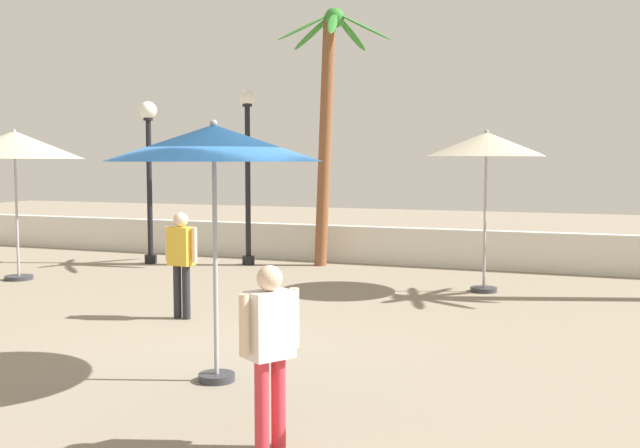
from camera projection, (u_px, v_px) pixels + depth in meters
ground_plane at (221, 367)px, 8.67m from camera, size 56.00×56.00×0.00m
boundary_wall at (414, 247)px, 17.05m from camera, size 25.20×0.30×0.85m
patio_umbrella_0 at (486, 146)px, 13.42m from camera, size 2.14×2.14×2.91m
patio_umbrella_1 at (14, 146)px, 14.80m from camera, size 2.66×2.66×2.98m
patio_umbrella_2 at (214, 145)px, 7.91m from camera, size 2.30×2.30×2.79m
palm_tree_0 at (327, 109)px, 16.71m from camera, size 2.56×2.61×5.69m
lamp_post_0 at (248, 161)px, 16.99m from camera, size 0.35×0.35×3.94m
lamp_post_1 at (149, 158)px, 17.20m from camera, size 0.41×0.41×3.70m
guest_0 at (270, 340)px, 6.09m from camera, size 0.40×0.48×1.53m
guest_1 at (181, 255)px, 11.25m from camera, size 0.56×0.27×1.60m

